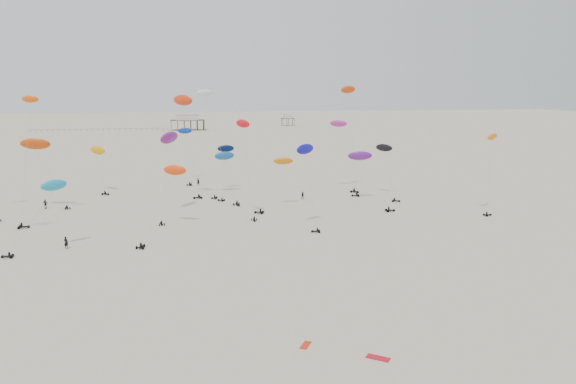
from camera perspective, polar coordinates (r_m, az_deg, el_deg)
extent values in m
plane|color=beige|center=(209.12, -6.22, 3.50)|extent=(900.00, 900.00, 0.00)
cube|color=brown|center=(357.35, -10.18, 7.20)|extent=(21.00, 13.00, 0.30)
cube|color=silver|center=(357.27, -10.19, 7.48)|extent=(14.00, 8.40, 3.20)
cube|color=#B2B2AD|center=(357.19, -10.20, 7.76)|extent=(15.00, 9.00, 0.30)
cube|color=brown|center=(395.32, -0.03, 7.50)|extent=(9.00, 7.00, 0.30)
cube|color=silver|center=(395.26, -0.03, 7.69)|extent=(5.60, 4.20, 2.40)
cube|color=#B2B2AD|center=(395.20, -0.03, 7.89)|extent=(6.00, 4.50, 0.30)
cube|color=black|center=(360.01, -18.51, 6.10)|extent=(80.00, 0.10, 0.10)
cylinder|color=gray|center=(106.68, -4.03, 1.96)|extent=(0.03, 0.03, 17.36)
ellipsoid|color=red|center=(106.86, -4.62, 6.95)|extent=(3.27, 3.93, 1.87)
cylinder|color=gray|center=(99.27, 2.32, 0.11)|extent=(0.03, 0.03, 13.67)
ellipsoid|color=#120DAF|center=(100.30, 1.75, 4.38)|extent=(4.40, 3.70, 2.10)
cylinder|color=gray|center=(138.79, 5.96, 3.48)|extent=(0.03, 0.03, 16.34)
ellipsoid|color=#BA2B9A|center=(140.74, 5.15, 6.94)|extent=(4.77, 3.86, 2.18)
cylinder|color=gray|center=(152.97, -10.19, 3.48)|extent=(0.03, 0.03, 15.90)
ellipsoid|color=#0C359F|center=(157.38, -10.44, 6.15)|extent=(3.88, 1.32, 1.86)
cylinder|color=gray|center=(130.98, 10.28, 1.78)|extent=(0.03, 0.03, 13.49)
ellipsoid|color=black|center=(134.66, 9.73, 4.46)|extent=(4.11, 4.37, 2.15)
cylinder|color=gray|center=(114.88, -25.02, 2.81)|extent=(0.03, 0.03, 23.66)
ellipsoid|color=#FF5A0D|center=(118.80, -24.73, 8.58)|extent=(3.75, 2.56, 1.74)
cylinder|color=gray|center=(110.61, -12.34, 1.11)|extent=(0.03, 0.03, 17.72)
ellipsoid|color=#781782|center=(115.29, -11.98, 5.42)|extent=(5.30, 6.54, 3.05)
cylinder|color=gray|center=(116.42, -1.66, 0.55)|extent=(0.03, 0.03, 12.33)
ellipsoid|color=orange|center=(119.51, -0.48, 3.18)|extent=(4.34, 2.28, 2.08)
cylinder|color=gray|center=(131.52, -6.62, 1.39)|extent=(0.03, 0.03, 13.22)
ellipsoid|color=#165BA6|center=(136.26, -6.47, 3.68)|extent=(5.37, 3.20, 2.51)
cylinder|color=gray|center=(118.38, 19.82, 1.50)|extent=(0.03, 0.03, 14.57)
ellipsoid|color=orange|center=(119.11, 20.04, 5.30)|extent=(3.91, 3.40, 1.80)
cylinder|color=gray|center=(93.76, -24.61, -2.71)|extent=(0.03, 0.03, 11.50)
ellipsoid|color=#1B90CF|center=(94.11, -22.69, 0.65)|extent=(4.27, 3.64, 2.05)
cylinder|color=gray|center=(129.66, -9.87, 4.16)|extent=(0.03, 0.03, 20.80)
ellipsoid|color=red|center=(129.64, -10.64, 9.16)|extent=(5.49, 5.61, 2.83)
cylinder|color=gray|center=(122.17, 8.74, 0.91)|extent=(0.03, 0.03, 16.23)
ellipsoid|color=#691A92|center=(127.58, 7.32, 3.68)|extent=(5.84, 3.21, 2.77)
cylinder|color=gray|center=(126.53, -22.91, 1.32)|extent=(0.03, 0.03, 13.18)
ellipsoid|color=#D2410B|center=(126.77, -24.29, 4.48)|extent=(6.73, 4.04, 3.13)
cylinder|color=gray|center=(97.81, -12.93, -1.47)|extent=(0.03, 0.03, 18.18)
ellipsoid|color=#FF420D|center=(104.24, -11.42, 2.20)|extent=(4.58, 3.07, 2.10)
cylinder|color=gray|center=(134.92, 6.51, 5.02)|extent=(0.03, 0.03, 24.74)
ellipsoid|color=#E4400C|center=(138.45, 6.13, 10.31)|extent=(4.90, 3.61, 2.27)
cylinder|color=gray|center=(135.00, -6.85, 1.94)|extent=(0.03, 0.03, 15.27)
ellipsoid|color=#05133F|center=(140.36, -6.33, 4.42)|extent=(4.21, 1.66, 2.04)
cylinder|color=gray|center=(142.07, -18.41, 1.86)|extent=(0.03, 0.03, 10.01)
ellipsoid|color=#ECA00C|center=(143.87, -18.78, 4.05)|extent=(4.96, 4.85, 2.51)
cylinder|color=gray|center=(124.37, -6.87, 4.42)|extent=(0.03, 0.03, 25.24)
ellipsoid|color=white|center=(128.46, -8.50, 9.90)|extent=(4.10, 2.70, 1.90)
imported|color=black|center=(95.47, -21.59, -5.36)|extent=(1.00, 0.87, 2.32)
imported|color=black|center=(128.46, 1.52, -0.73)|extent=(1.06, 0.73, 2.00)
imported|color=black|center=(128.85, -23.41, -1.56)|extent=(1.52, 1.09, 2.32)
imported|color=black|center=(148.92, -9.10, 0.67)|extent=(1.01, 0.92, 2.30)
cube|color=red|center=(55.12, 9.14, -16.34)|extent=(2.28, 2.07, 0.08)
cube|color=red|center=(56.91, 1.79, -15.31)|extent=(1.53, 1.90, 0.07)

